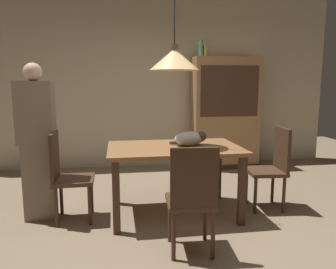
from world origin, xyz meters
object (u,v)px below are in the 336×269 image
at_px(pendant_lamp, 174,59).
at_px(person_standing, 37,143).
at_px(cat_sleeping, 191,138).
at_px(hutch_bookcase, 225,115).
at_px(book_green_slim, 201,49).
at_px(chair_near_front, 192,196).
at_px(book_yellow_short, 204,51).
at_px(chair_right_side, 272,164).
at_px(dining_table, 174,156).
at_px(chair_left_side, 66,173).

height_order(pendant_lamp, person_standing, pendant_lamp).
xyz_separation_m(cat_sleeping, hutch_bookcase, (1.02, 1.87, 0.06)).
distance_m(hutch_bookcase, book_green_slim, 1.17).
bearing_deg(chair_near_front, pendant_lamp, 89.64).
height_order(book_green_slim, book_yellow_short, book_green_slim).
relative_size(cat_sleeping, pendant_lamp, 0.31).
xyz_separation_m(chair_right_side, cat_sleeping, (-0.94, 0.05, 0.32)).
bearing_deg(book_green_slim, chair_near_front, -105.56).
bearing_deg(book_green_slim, hutch_bookcase, -0.20).
xyz_separation_m(chair_right_side, book_green_slim, (-0.36, 1.92, 1.47)).
relative_size(dining_table, chair_right_side, 1.51).
relative_size(dining_table, chair_left_side, 1.51).
xyz_separation_m(dining_table, book_yellow_short, (0.82, 1.91, 1.29)).
height_order(dining_table, hutch_bookcase, hutch_bookcase).
xyz_separation_m(chair_near_front, hutch_bookcase, (1.21, 2.79, 0.38)).
height_order(chair_left_side, pendant_lamp, pendant_lamp).
distance_m(dining_table, cat_sleeping, 0.26).
distance_m(hutch_bookcase, book_yellow_short, 1.12).
bearing_deg(cat_sleeping, dining_table, -168.31).
height_order(pendant_lamp, book_green_slim, pendant_lamp).
relative_size(dining_table, book_yellow_short, 7.00).
relative_size(book_green_slim, person_standing, 0.16).
relative_size(book_green_slim, book_yellow_short, 1.30).
bearing_deg(book_yellow_short, person_standing, -140.99).
distance_m(dining_table, book_yellow_short, 2.45).
relative_size(chair_right_side, book_yellow_short, 4.65).
bearing_deg(chair_near_front, hutch_bookcase, 66.49).
distance_m(chair_left_side, chair_right_side, 2.26).
height_order(chair_near_front, person_standing, person_standing).
xyz_separation_m(pendant_lamp, book_green_slim, (0.77, 1.91, 0.32)).
distance_m(chair_left_side, cat_sleeping, 1.35).
bearing_deg(pendant_lamp, person_standing, 175.91).
relative_size(hutch_bookcase, book_green_slim, 7.12).
xyz_separation_m(dining_table, chair_near_front, (-0.01, -0.88, -0.14)).
bearing_deg(chair_right_side, hutch_bookcase, 87.63).
xyz_separation_m(hutch_bookcase, person_standing, (-2.62, -1.81, -0.07)).
height_order(chair_near_front, cat_sleeping, chair_near_front).
distance_m(dining_table, chair_right_side, 1.14).
height_order(pendant_lamp, hutch_bookcase, pendant_lamp).
height_order(chair_right_side, book_yellow_short, book_yellow_short).
relative_size(chair_right_side, hutch_bookcase, 0.50).
bearing_deg(chair_right_side, dining_table, 179.65).
relative_size(chair_right_side, book_green_slim, 3.58).
distance_m(chair_near_front, chair_right_side, 1.43).
bearing_deg(cat_sleeping, chair_near_front, -101.87).
bearing_deg(cat_sleeping, chair_left_side, -178.25).
bearing_deg(person_standing, dining_table, -4.09).
relative_size(chair_near_front, person_standing, 0.57).
bearing_deg(chair_left_side, dining_table, 0.07).
height_order(cat_sleeping, book_yellow_short, book_yellow_short).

